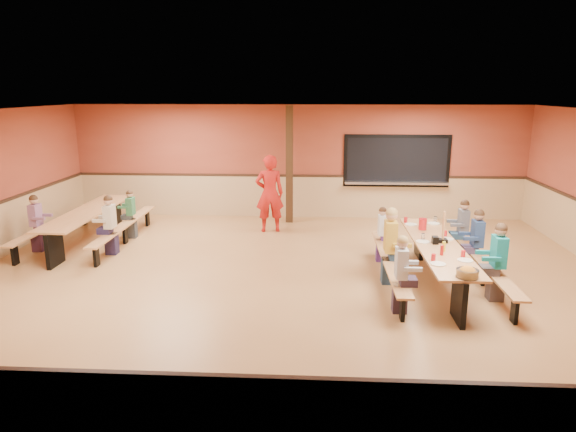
{
  "coord_description": "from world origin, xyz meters",
  "views": [
    {
      "loc": [
        0.51,
        -8.63,
        3.39
      ],
      "look_at": [
        -0.01,
        0.39,
        1.15
      ],
      "focal_mm": 32.0,
      "sensor_mm": 36.0,
      "label": 1
    }
  ],
  "objects": [
    {
      "name": "ground",
      "position": [
        0.0,
        0.0,
        0.0
      ],
      "size": [
        12.0,
        12.0,
        0.0
      ],
      "primitive_type": "plane",
      "color": "#986539",
      "rests_on": "ground"
    },
    {
      "name": "room_envelope",
      "position": [
        0.0,
        0.0,
        0.69
      ],
      "size": [
        12.04,
        10.04,
        3.02
      ],
      "color": "brown",
      "rests_on": "ground"
    },
    {
      "name": "kitchen_pass_through",
      "position": [
        2.6,
        4.96,
        1.49
      ],
      "size": [
        2.78,
        0.28,
        1.38
      ],
      "color": "black",
      "rests_on": "ground"
    },
    {
      "name": "structural_post",
      "position": [
        -0.2,
        4.4,
        1.5
      ],
      "size": [
        0.18,
        0.18,
        3.0
      ],
      "primitive_type": "cube",
      "color": "#322010",
      "rests_on": "ground"
    },
    {
      "name": "cafeteria_table_main",
      "position": [
        2.64,
        0.15,
        0.53
      ],
      "size": [
        1.91,
        3.7,
        0.74
      ],
      "color": "#B87C49",
      "rests_on": "ground"
    },
    {
      "name": "cafeteria_table_second",
      "position": [
        -4.62,
        2.25,
        0.53
      ],
      "size": [
        1.91,
        3.7,
        0.74
      ],
      "color": "#B87C49",
      "rests_on": "ground"
    },
    {
      "name": "seated_child_white_left",
      "position": [
        1.82,
        -1.1,
        0.61
      ],
      "size": [
        0.37,
        0.3,
        1.22
      ],
      "primitive_type": null,
      "color": "#B8BABF",
      "rests_on": "ground"
    },
    {
      "name": "seated_adult_yellow",
      "position": [
        1.82,
        0.14,
        0.68
      ],
      "size": [
        0.44,
        0.36,
        1.36
      ],
      "primitive_type": null,
      "color": "gold",
      "rests_on": "ground"
    },
    {
      "name": "seated_child_grey_left",
      "position": [
        1.82,
        1.35,
        0.55
      ],
      "size": [
        0.32,
        0.26,
        1.1
      ],
      "primitive_type": null,
      "color": "silver",
      "rests_on": "ground"
    },
    {
      "name": "seated_child_teal_right",
      "position": [
        3.47,
        -0.53,
        0.64
      ],
      "size": [
        0.41,
        0.33,
        1.29
      ],
      "primitive_type": null,
      "color": "#147F84",
      "rests_on": "ground"
    },
    {
      "name": "seated_child_navy_right",
      "position": [
        3.47,
        0.61,
        0.62
      ],
      "size": [
        0.39,
        0.32,
        1.25
      ],
      "primitive_type": null,
      "color": "navy",
      "rests_on": "ground"
    },
    {
      "name": "seated_child_char_right",
      "position": [
        3.47,
        1.55,
        0.61
      ],
      "size": [
        0.37,
        0.31,
        1.22
      ],
      "primitive_type": null,
      "color": "#565862",
      "rests_on": "ground"
    },
    {
      "name": "seated_child_purple_sec",
      "position": [
        -5.44,
        1.59,
        0.6
      ],
      "size": [
        0.37,
        0.3,
        1.21
      ],
      "primitive_type": null,
      "color": "#885A7B",
      "rests_on": "ground"
    },
    {
      "name": "seated_child_green_sec",
      "position": [
        -3.79,
        2.7,
        0.56
      ],
      "size": [
        0.32,
        0.27,
        1.12
      ],
      "primitive_type": null,
      "color": "#306F45",
      "rests_on": "ground"
    },
    {
      "name": "seated_child_tan_sec",
      "position": [
        -3.79,
        1.49,
        0.62
      ],
      "size": [
        0.39,
        0.32,
        1.24
      ],
      "primitive_type": null,
      "color": "#C0B297",
      "rests_on": "ground"
    },
    {
      "name": "standing_woman",
      "position": [
        -0.63,
        3.46,
        0.94
      ],
      "size": [
        0.76,
        0.57,
        1.88
      ],
      "primitive_type": "imported",
      "rotation": [
        0.0,
        0.0,
        3.33
      ],
      "color": "red",
      "rests_on": "ground"
    },
    {
      "name": "punch_pitcher",
      "position": [
        2.57,
        1.1,
        0.85
      ],
      "size": [
        0.16,
        0.16,
        0.22
      ],
      "primitive_type": "cylinder",
      "color": "red",
      "rests_on": "cafeteria_table_main"
    },
    {
      "name": "chip_bowl",
      "position": [
        2.7,
        -1.5,
        0.81
      ],
      "size": [
        0.32,
        0.32,
        0.15
      ],
      "primitive_type": null,
      "color": "orange",
      "rests_on": "cafeteria_table_main"
    },
    {
      "name": "napkin_dispenser",
      "position": [
        2.6,
        0.16,
        0.8
      ],
      "size": [
        0.1,
        0.14,
        0.13
      ],
      "primitive_type": "cube",
      "color": "black",
      "rests_on": "cafeteria_table_main"
    },
    {
      "name": "condiment_mustard",
      "position": [
        2.65,
        -0.28,
        0.82
      ],
      "size": [
        0.06,
        0.06,
        0.17
      ],
      "primitive_type": "cylinder",
      "color": "yellow",
      "rests_on": "cafeteria_table_main"
    },
    {
      "name": "condiment_ketchup",
      "position": [
        2.57,
        -0.49,
        0.82
      ],
      "size": [
        0.06,
        0.06,
        0.17
      ],
      "primitive_type": "cylinder",
      "color": "#B2140F",
      "rests_on": "cafeteria_table_main"
    },
    {
      "name": "table_paddle",
      "position": [
        2.76,
        0.26,
        0.88
      ],
      "size": [
        0.16,
        0.16,
        0.56
      ],
      "color": "black",
      "rests_on": "cafeteria_table_main"
    },
    {
      "name": "place_settings",
      "position": [
        2.64,
        0.15,
        0.8
      ],
      "size": [
        0.65,
        3.3,
        0.11
      ],
      "primitive_type": null,
      "color": "beige",
      "rests_on": "cafeteria_table_main"
    }
  ]
}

